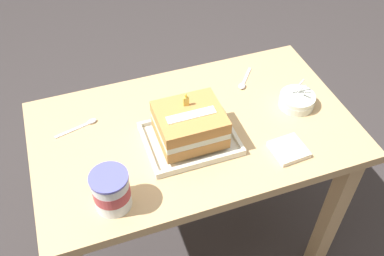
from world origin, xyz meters
TOP-DOWN VIEW (x-y plane):
  - ground_plane at (0.00, 0.00)m, footprint 8.00×8.00m
  - dining_table at (0.00, 0.00)m, footprint 1.07×0.63m
  - foil_tray at (-0.03, -0.05)m, footprint 0.29×0.23m
  - birthday_cake at (-0.03, -0.05)m, footprint 0.20×0.18m
  - bowl_stack at (0.38, -0.01)m, footprint 0.12×0.12m
  - ice_cream_tub at (-0.32, -0.21)m, footprint 0.11×0.11m
  - serving_spoon_near_tray at (0.24, 0.15)m, footprint 0.10×0.12m
  - serving_spoon_by_bowls at (-0.34, 0.13)m, footprint 0.15×0.05m
  - napkin_pile at (0.25, -0.20)m, footprint 0.11×0.11m

SIDE VIEW (x-z plane):
  - ground_plane at x=0.00m, z-range 0.00..0.00m
  - dining_table at x=0.00m, z-range 0.25..1.01m
  - serving_spoon_by_bowls at x=-0.34m, z-range 0.76..0.77m
  - serving_spoon_near_tray at x=0.24m, z-range 0.76..0.77m
  - foil_tray at x=-0.03m, z-range 0.76..0.78m
  - napkin_pile at x=0.25m, z-range 0.76..0.78m
  - bowl_stack at x=0.38m, z-range 0.74..0.83m
  - ice_cream_tub at x=-0.32m, z-range 0.76..0.89m
  - birthday_cake at x=-0.03m, z-range 0.76..0.91m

